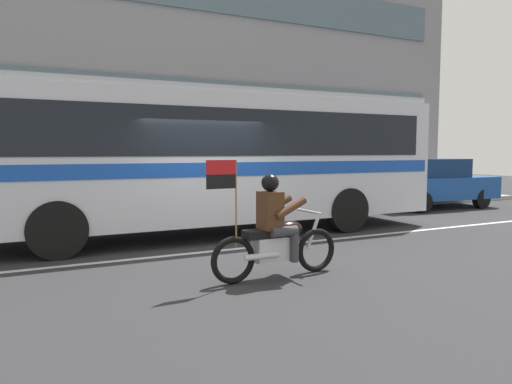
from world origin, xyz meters
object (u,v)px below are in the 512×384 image
object	(u,v)px
transit_bus	(210,152)
parked_hatchback_downstreet	(432,183)
fire_hydrant	(302,195)
motorcycle_with_rider	(275,234)

from	to	relation	value
transit_bus	parked_hatchback_downstreet	world-z (taller)	transit_bus
parked_hatchback_downstreet	fire_hydrant	bearing A→B (deg)	164.77
transit_bus	motorcycle_with_rider	bearing A→B (deg)	-97.22
parked_hatchback_downstreet	transit_bus	bearing A→B (deg)	-170.62
transit_bus	motorcycle_with_rider	world-z (taller)	transit_bus
transit_bus	motorcycle_with_rider	size ratio (longest dim) A/B	4.90
motorcycle_with_rider	fire_hydrant	bearing A→B (deg)	54.99
transit_bus	motorcycle_with_rider	xyz separation A→B (m)	(-0.50, -3.97, -1.22)
parked_hatchback_downstreet	fire_hydrant	xyz separation A→B (m)	(-4.32, 1.18, -0.33)
motorcycle_with_rider	transit_bus	bearing A→B (deg)	82.78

